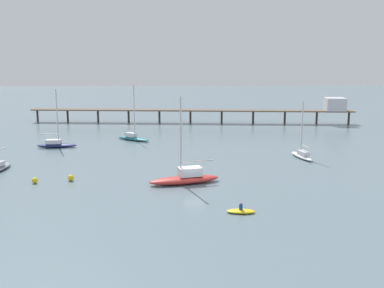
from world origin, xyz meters
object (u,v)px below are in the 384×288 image
(mooring_buoy_inner, at_px, (71,178))
(mooring_buoy_far, at_px, (35,180))
(sailboat_navy, at_px, (56,144))
(sailboat_teal, at_px, (133,137))
(pier, at_px, (250,108))
(sailboat_red, at_px, (186,177))
(sailboat_white, at_px, (302,154))
(dinghy_yellow, at_px, (241,211))

(mooring_buoy_inner, xyz_separation_m, mooring_buoy_far, (-4.24, -1.09, -0.03))
(sailboat_navy, relative_size, sailboat_teal, 0.97)
(pier, xyz_separation_m, sailboat_navy, (-38.16, -29.29, -2.99))
(sailboat_teal, bearing_deg, mooring_buoy_inner, -98.91)
(sailboat_navy, xyz_separation_m, mooring_buoy_far, (3.91, -23.16, -0.30))
(sailboat_red, distance_m, mooring_buoy_inner, 14.76)
(sailboat_navy, relative_size, sailboat_red, 0.94)
(pier, distance_m, sailboat_red, 54.93)
(sailboat_white, bearing_deg, pier, 94.40)
(sailboat_teal, bearing_deg, pier, 41.33)
(sailboat_teal, relative_size, sailboat_red, 0.97)
(sailboat_red, bearing_deg, sailboat_navy, 134.33)
(sailboat_teal, xyz_separation_m, sailboat_white, (28.42, -16.00, -0.05))
(sailboat_teal, relative_size, mooring_buoy_far, 14.05)
(dinghy_yellow, bearing_deg, sailboat_teal, 110.95)
(sailboat_navy, xyz_separation_m, sailboat_teal, (12.70, 6.89, -0.00))
(pier, xyz_separation_m, dinghy_yellow, (-9.66, -63.68, -3.46))
(sailboat_white, xyz_separation_m, mooring_buoy_inner, (-32.96, -12.96, -0.22))
(mooring_buoy_far, bearing_deg, sailboat_white, 20.69)
(dinghy_yellow, xyz_separation_m, mooring_buoy_far, (-24.60, 11.23, 0.17))
(pier, distance_m, mooring_buoy_far, 62.73)
(sailboat_white, relative_size, mooring_buoy_inner, 10.95)
(pier, relative_size, sailboat_white, 8.76)
(pier, relative_size, mooring_buoy_inner, 95.97)
(mooring_buoy_inner, bearing_deg, sailboat_navy, 110.27)
(sailboat_white, relative_size, mooring_buoy_far, 11.77)
(sailboat_navy, height_order, sailboat_white, sailboat_navy)
(sailboat_red, xyz_separation_m, mooring_buoy_far, (-18.94, 0.23, -0.42))
(dinghy_yellow, relative_size, mooring_buoy_far, 3.99)
(mooring_buoy_far, bearing_deg, mooring_buoy_inner, 14.39)
(sailboat_white, bearing_deg, dinghy_yellow, -116.51)
(sailboat_teal, xyz_separation_m, dinghy_yellow, (15.81, -41.29, -0.47))
(dinghy_yellow, height_order, mooring_buoy_far, dinghy_yellow)
(sailboat_white, bearing_deg, sailboat_teal, 150.62)
(sailboat_teal, bearing_deg, sailboat_white, -29.38)
(sailboat_white, xyz_separation_m, dinghy_yellow, (-12.61, -25.28, -0.42))
(sailboat_navy, bearing_deg, sailboat_white, -12.49)
(mooring_buoy_far, bearing_deg, sailboat_navy, 99.58)
(mooring_buoy_inner, bearing_deg, sailboat_white, 21.47)
(mooring_buoy_inner, bearing_deg, sailboat_teal, 81.09)
(pier, bearing_deg, sailboat_white, -85.60)
(sailboat_teal, height_order, dinghy_yellow, sailboat_teal)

